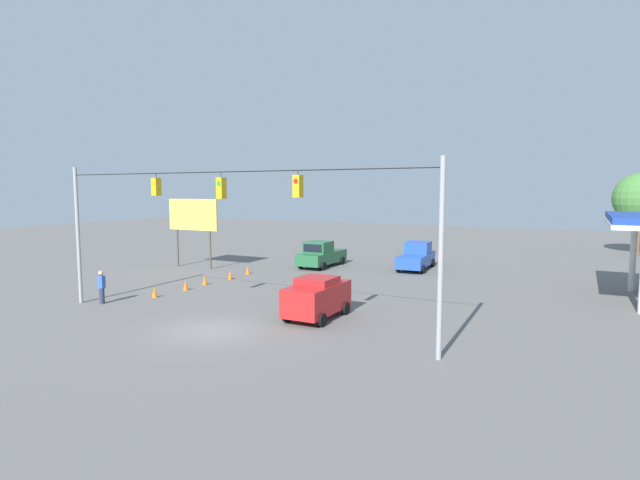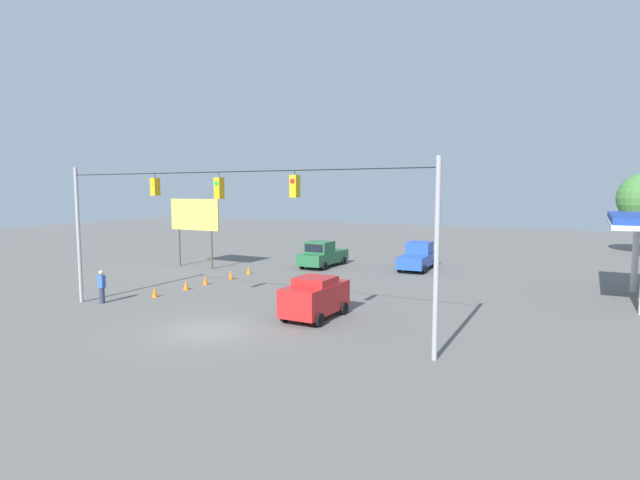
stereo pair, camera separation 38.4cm
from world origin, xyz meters
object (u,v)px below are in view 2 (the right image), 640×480
Objects in this scene: overhead_signal_span at (220,223)px; pickup_truck_blue_oncoming_deep at (418,257)px; traffic_cone_second at (186,285)px; sedan_red_crossing_near at (315,297)px; traffic_cone_third at (205,280)px; traffic_cone_fourth at (231,275)px; roadside_billboard at (195,218)px; traffic_cone_nearest at (155,292)px; traffic_cone_fifth at (249,270)px; pedestrian at (102,286)px; pickup_truck_green_withflow_far at (322,255)px.

overhead_signal_span reaches higher than pickup_truck_blue_oncoming_deep.
overhead_signal_span is at bearing 143.81° from traffic_cone_second.
traffic_cone_third is (10.60, -4.10, -0.74)m from sedan_red_crossing_near.
sedan_red_crossing_near reaches higher than traffic_cone_third.
overhead_signal_span is at bearing 81.72° from pickup_truck_blue_oncoming_deep.
sedan_red_crossing_near is at bearing 147.88° from traffic_cone_fourth.
sedan_red_crossing_near is 0.72× the size of roadside_billboard.
traffic_cone_nearest is at bearing 59.19° from pickup_truck_blue_oncoming_deep.
sedan_red_crossing_near reaches higher than traffic_cone_second.
traffic_cone_nearest is at bearing 89.94° from traffic_cone_fifth.
traffic_cone_fourth is at bearing 153.64° from roadside_billboard.
overhead_signal_span is at bearing 177.56° from pedestrian.
traffic_cone_fifth is at bearing -96.68° from pedestrian.
traffic_cone_second is 1.92m from traffic_cone_third.
pedestrian is (8.78, -0.37, -3.79)m from overhead_signal_span.
traffic_cone_nearest is 6.81m from traffic_cone_fourth.
roadside_billboard reaches higher than pickup_truck_green_withflow_far.
traffic_cone_second is (7.33, -5.36, -4.42)m from overhead_signal_span.
pickup_truck_green_withflow_far reaches higher than traffic_cone_fifth.
traffic_cone_nearest is 4.38m from traffic_cone_third.
roadside_billboard is at bearing -43.06° from traffic_cone_third.
traffic_cone_second is at bearing 90.74° from traffic_cone_fifth.
pickup_truck_blue_oncoming_deep is 23.12m from pedestrian.
pedestrian is (1.35, 2.52, 0.62)m from traffic_cone_nearest.
sedan_red_crossing_near is at bearing 168.20° from traffic_cone_second.
traffic_cone_fifth is (10.58, -8.86, -0.74)m from sedan_red_crossing_near.
overhead_signal_span is 10.96× the size of pedestrian.
traffic_cone_nearest is 1.00× the size of traffic_cone_second.
pedestrian is at bearing 83.32° from traffic_cone_fifth.
roadside_billboard is at bearing -30.10° from sedan_red_crossing_near.
pickup_truck_green_withflow_far is at bearing -110.12° from traffic_cone_fourth.
pickup_truck_blue_oncoming_deep is 16.68m from traffic_cone_third.
traffic_cone_fifth is (0.09, -6.67, 0.00)m from traffic_cone_second.
roadside_billboard is (13.18, -12.64, -0.72)m from overhead_signal_span.
pickup_truck_blue_oncoming_deep is at bearing -98.28° from overhead_signal_span.
overhead_signal_span reaches higher than traffic_cone_second.
traffic_cone_third is (0.11, -1.91, 0.00)m from traffic_cone_second.
traffic_cone_third is at bearing -44.37° from overhead_signal_span.
traffic_cone_nearest is at bearing 78.06° from pickup_truck_green_withflow_far.
overhead_signal_span is at bearing 135.63° from traffic_cone_third.
sedan_red_crossing_near is 6.28× the size of traffic_cone_fifth.
traffic_cone_second is at bearing -92.25° from traffic_cone_nearest.
pickup_truck_green_withflow_far reaches higher than traffic_cone_fourth.
overhead_signal_span is at bearing 126.74° from traffic_cone_fourth.
traffic_cone_fourth is (-0.18, -6.80, 0.00)m from traffic_cone_nearest.
sedan_red_crossing_near reaches higher than traffic_cone_fifth.
traffic_cone_second is at bearing -106.23° from pedestrian.
pickup_truck_green_withflow_far is at bearing 19.14° from pickup_truck_blue_oncoming_deep.
pickup_truck_blue_oncoming_deep is 20.28m from traffic_cone_nearest.
sedan_red_crossing_near is 0.73× the size of pickup_truck_green_withflow_far.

